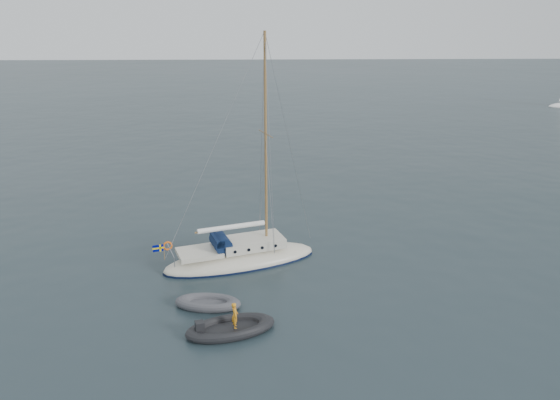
{
  "coord_description": "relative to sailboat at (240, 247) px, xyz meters",
  "views": [
    {
      "loc": [
        -2.05,
        -24.28,
        12.78
      ],
      "look_at": [
        -1.21,
        0.0,
        4.57
      ],
      "focal_mm": 35.0,
      "sensor_mm": 36.0,
      "label": 1
    }
  ],
  "objects": [
    {
      "name": "ground",
      "position": [
        3.25,
        -2.89,
        -0.96
      ],
      "size": [
        300.0,
        300.0,
        0.0
      ],
      "primitive_type": "plane",
      "color": "black",
      "rests_on": "ground"
    },
    {
      "name": "sailboat",
      "position": [
        0.0,
        0.0,
        0.0
      ],
      "size": [
        8.9,
        2.67,
        12.68
      ],
      "rotation": [
        0.0,
        0.0,
        0.33
      ],
      "color": "beige",
      "rests_on": "ground"
    },
    {
      "name": "dinghy",
      "position": [
        -1.36,
        -4.71,
        -0.76
      ],
      "size": [
        3.09,
        1.4,
        0.44
      ],
      "rotation": [
        0.0,
        0.0,
        -0.14
      ],
      "color": "#45464B",
      "rests_on": "ground"
    },
    {
      "name": "rib",
      "position": [
        -0.22,
        -6.89,
        -0.73
      ],
      "size": [
        3.9,
        1.77,
        1.37
      ],
      "rotation": [
        0.0,
        0.0,
        0.3
      ],
      "color": "black",
      "rests_on": "ground"
    }
  ]
}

